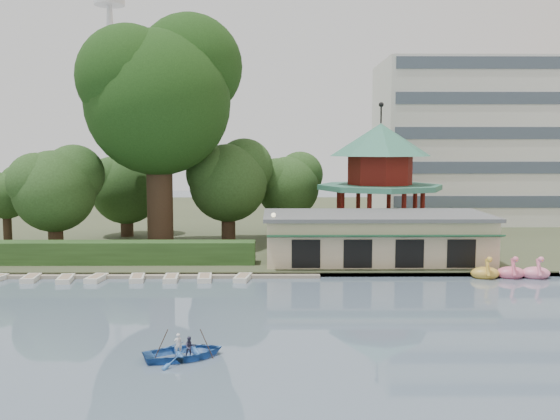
{
  "coord_description": "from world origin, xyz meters",
  "views": [
    {
      "loc": [
        1.59,
        -29.35,
        9.81
      ],
      "look_at": [
        2.0,
        18.0,
        5.0
      ],
      "focal_mm": 40.0,
      "sensor_mm": 36.0,
      "label": 1
    }
  ],
  "objects_px": {
    "big_tree": "(160,91)",
    "rowboat_with_passengers": "(184,347)",
    "boathouse": "(376,236)",
    "pavilion": "(380,171)",
    "dock": "(95,275)"
  },
  "relations": [
    {
      "from": "big_tree",
      "to": "rowboat_with_passengers",
      "type": "height_order",
      "value": "big_tree"
    },
    {
      "from": "boathouse",
      "to": "rowboat_with_passengers",
      "type": "distance_m",
      "value": 26.4
    },
    {
      "from": "pavilion",
      "to": "big_tree",
      "type": "xyz_separation_m",
      "value": [
        -20.82,
        -3.79,
        7.42
      ]
    },
    {
      "from": "dock",
      "to": "pavilion",
      "type": "relative_size",
      "value": 2.52
    },
    {
      "from": "dock",
      "to": "boathouse",
      "type": "relative_size",
      "value": 1.83
    },
    {
      "from": "dock",
      "to": "pavilion",
      "type": "bearing_deg",
      "value": 31.66
    },
    {
      "from": "boathouse",
      "to": "big_tree",
      "type": "height_order",
      "value": "big_tree"
    },
    {
      "from": "pavilion",
      "to": "boathouse",
      "type": "bearing_deg",
      "value": -101.28
    },
    {
      "from": "dock",
      "to": "rowboat_with_passengers",
      "type": "distance_m",
      "value": 20.59
    },
    {
      "from": "pavilion",
      "to": "big_tree",
      "type": "distance_m",
      "value": 22.43
    },
    {
      "from": "rowboat_with_passengers",
      "to": "dock",
      "type": "bearing_deg",
      "value": 117.05
    },
    {
      "from": "dock",
      "to": "big_tree",
      "type": "height_order",
      "value": "big_tree"
    },
    {
      "from": "boathouse",
      "to": "big_tree",
      "type": "distance_m",
      "value": 23.46
    },
    {
      "from": "pavilion",
      "to": "rowboat_with_passengers",
      "type": "height_order",
      "value": "pavilion"
    },
    {
      "from": "dock",
      "to": "big_tree",
      "type": "bearing_deg",
      "value": 73.9
    }
  ]
}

